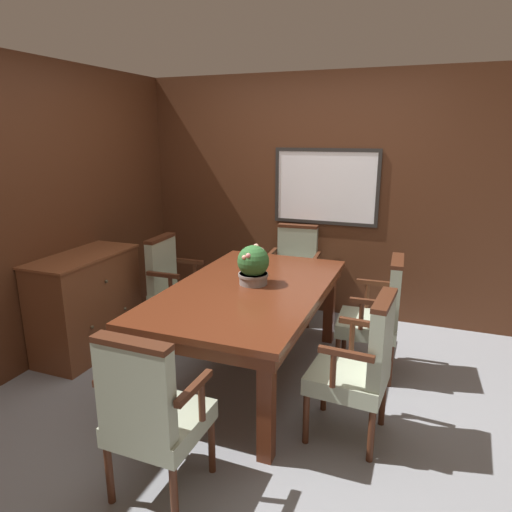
# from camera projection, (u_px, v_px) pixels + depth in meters

# --- Properties ---
(ground_plane) EXTENTS (14.00, 14.00, 0.00)m
(ground_plane) POSITION_uv_depth(u_px,v_px,m) (243.00, 390.00, 3.42)
(ground_plane) COLOR gray
(wall_back) EXTENTS (7.20, 0.08, 2.45)m
(wall_back) POSITION_uv_depth(u_px,v_px,m) (309.00, 197.00, 4.72)
(wall_back) COLOR #4C2816
(wall_back) RESTS_ON ground_plane
(wall_left) EXTENTS (0.06, 7.20, 2.45)m
(wall_left) POSITION_uv_depth(u_px,v_px,m) (40.00, 214.00, 3.72)
(wall_left) COLOR #4C2816
(wall_left) RESTS_ON ground_plane
(dining_table) EXTENTS (1.10, 1.91, 0.75)m
(dining_table) POSITION_uv_depth(u_px,v_px,m) (249.00, 298.00, 3.45)
(dining_table) COLOR #562614
(dining_table) RESTS_ON ground_plane
(chair_head_near) EXTENTS (0.51, 0.47, 0.95)m
(chair_head_near) POSITION_uv_depth(u_px,v_px,m) (151.00, 411.00, 2.30)
(chair_head_near) COLOR #472314
(chair_head_near) RESTS_ON ground_plane
(chair_right_far) EXTENTS (0.48, 0.51, 0.95)m
(chair_right_far) POSITION_uv_depth(u_px,v_px,m) (378.00, 312.00, 3.56)
(chair_right_far) COLOR #472314
(chair_right_far) RESTS_ON ground_plane
(chair_left_far) EXTENTS (0.47, 0.51, 0.95)m
(chair_left_far) POSITION_uv_depth(u_px,v_px,m) (173.00, 284.00, 4.22)
(chair_left_far) COLOR #472314
(chair_left_far) RESTS_ON ground_plane
(chair_right_near) EXTENTS (0.49, 0.52, 0.95)m
(chair_right_near) POSITION_uv_depth(u_px,v_px,m) (360.00, 363.00, 2.77)
(chair_right_near) COLOR #472314
(chair_right_near) RESTS_ON ground_plane
(chair_head_far) EXTENTS (0.52, 0.49, 0.95)m
(chair_head_far) POSITION_uv_depth(u_px,v_px,m) (295.00, 269.00, 4.70)
(chair_head_far) COLOR #472314
(chair_head_far) RESTS_ON ground_plane
(potted_plant) EXTENTS (0.24, 0.25, 0.30)m
(potted_plant) POSITION_uv_depth(u_px,v_px,m) (253.00, 265.00, 3.45)
(potted_plant) COLOR gray
(potted_plant) RESTS_ON dining_table
(sideboard_cabinet) EXTENTS (0.47, 0.98, 0.87)m
(sideboard_cabinet) POSITION_uv_depth(u_px,v_px,m) (87.00, 303.00, 3.95)
(sideboard_cabinet) COLOR brown
(sideboard_cabinet) RESTS_ON ground_plane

